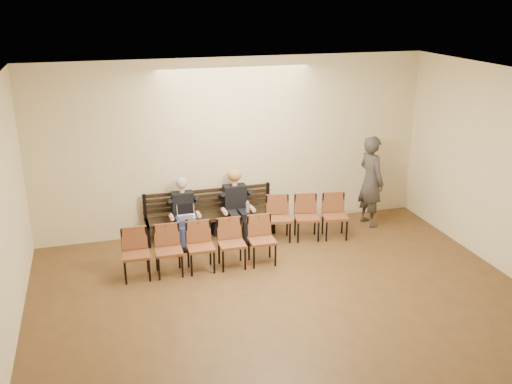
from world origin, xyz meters
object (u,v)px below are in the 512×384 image
water_bottle (248,213)px  chair_row_back (201,248)px  bench (211,226)px  laptop (187,218)px  chair_row_front (307,218)px  passerby (371,174)px  bag (221,226)px  seated_woman (236,205)px  seated_man (184,212)px

water_bottle → chair_row_back: chair_row_back is taller
bench → water_bottle: bearing=-29.8°
laptop → water_bottle: laptop is taller
chair_row_front → passerby: bearing=23.3°
passerby → bench: bearing=75.2°
bench → bag: bench is taller
seated_woman → passerby: 2.89m
seated_man → laptop: size_ratio=3.68×
bag → chair_row_front: chair_row_front is taller
bag → bench: bearing=-156.9°
passerby → chair_row_front: passerby is taller
seated_man → chair_row_back: size_ratio=0.46×
water_bottle → bag: size_ratio=0.56×
bench → water_bottle: 0.84m
bag → seated_man: bearing=-164.3°
seated_woman → water_bottle: bearing=-57.5°
bag → chair_row_front: 1.77m
passerby → water_bottle: bearing=82.0°
laptop → chair_row_back: 1.12m
seated_man → seated_woman: bearing=0.0°
bag → chair_row_back: (-0.71, -1.52, 0.29)m
seated_woman → laptop: (-1.02, -0.19, -0.08)m
seated_man → chair_row_back: (0.08, -1.30, -0.19)m
bag → passerby: bearing=-7.3°
bag → chair_row_back: chair_row_back is taller
seated_woman → chair_row_front: bearing=-22.1°
bench → seated_woman: (0.50, -0.12, 0.43)m
laptop → passerby: (3.87, 0.01, 0.53)m
bench → chair_row_front: size_ratio=1.63×
water_bottle → chair_row_front: bearing=-13.2°
bench → chair_row_back: 1.51m
bag → chair_row_back: 1.70m
bench → bag: (0.23, 0.10, -0.07)m
laptop → water_bottle: bearing=7.5°
water_bottle → chair_row_back: bearing=-137.7°
seated_man → seated_woman: seated_woman is taller
water_bottle → chair_row_front: 1.18m
laptop → passerby: 3.90m
seated_man → chair_row_front: 2.42m
water_bottle → bag: (-0.43, 0.48, -0.41)m
bag → chair_row_back: size_ratio=0.15×
seated_man → chair_row_back: seated_man is taller
laptop → chair_row_front: size_ratio=0.21×
laptop → water_bottle: size_ratio=1.46×
water_bottle → chair_row_back: 1.55m
chair_row_back → passerby: bearing=17.4°
bench → chair_row_back: (-0.47, -1.42, 0.21)m
seated_woman → water_bottle: size_ratio=5.62×
passerby → chair_row_front: (-1.54, -0.35, -0.66)m
bench → passerby: 3.47m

